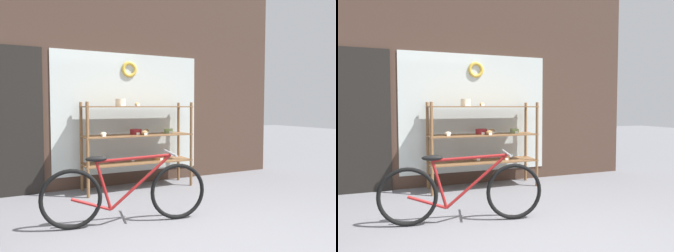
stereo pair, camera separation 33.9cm
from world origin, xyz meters
TOP-DOWN VIEW (x-y plane):
  - storefront_facade at (-0.03, 3.01)m, footprint 6.07×0.13m
  - display_case at (0.23, 2.64)m, footprint 1.68×0.47m
  - bicycle at (-0.45, 1.23)m, footprint 1.75×0.48m

SIDE VIEW (x-z plane):
  - bicycle at x=-0.45m, z-range -0.04..0.72m
  - display_case at x=0.23m, z-range 0.13..1.50m
  - storefront_facade at x=-0.03m, z-range -0.05..3.59m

